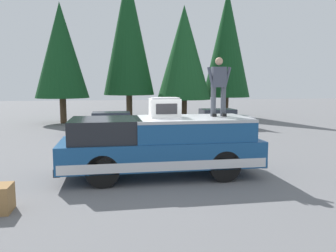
{
  "coord_description": "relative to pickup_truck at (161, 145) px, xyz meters",
  "views": [
    {
      "loc": [
        -9.31,
        1.02,
        2.59
      ],
      "look_at": [
        0.48,
        -0.64,
        1.35
      ],
      "focal_mm": 36.24,
      "sensor_mm": 36.0,
      "label": 1
    }
  ],
  "objects": [
    {
      "name": "conifer_far_left",
      "position": [
        15.61,
        -7.35,
        4.69
      ],
      "size": [
        3.54,
        3.54,
        9.57
      ],
      "color": "#4C3826",
      "rests_on": "ground"
    },
    {
      "name": "parked_car_navy",
      "position": [
        8.12,
        1.43,
        -0.29
      ],
      "size": [
        1.64,
        4.1,
        1.16
      ],
      "color": "navy",
      "rests_on": "ground"
    },
    {
      "name": "conifer_left",
      "position": [
        14.93,
        -3.91,
        3.91
      ],
      "size": [
        3.9,
        3.9,
        8.13
      ],
      "color": "#4C3826",
      "rests_on": "ground"
    },
    {
      "name": "ground_plane",
      "position": [
        0.02,
        0.35,
        -0.87
      ],
      "size": [
        90.0,
        90.0,
        0.0
      ],
      "primitive_type": "plane",
      "color": "slate"
    },
    {
      "name": "compressor_unit",
      "position": [
        0.11,
        -0.13,
        1.05
      ],
      "size": [
        0.65,
        0.84,
        0.56
      ],
      "color": "white",
      "rests_on": "pickup_truck"
    },
    {
      "name": "parked_car_silver",
      "position": [
        9.18,
        -4.55,
        -0.29
      ],
      "size": [
        1.64,
        4.1,
        1.16
      ],
      "color": "silver",
      "rests_on": "ground"
    },
    {
      "name": "pickup_truck",
      "position": [
        0.0,
        0.0,
        0.0
      ],
      "size": [
        2.01,
        5.54,
        1.65
      ],
      "color": "navy",
      "rests_on": "ground"
    },
    {
      "name": "conifer_center_right",
      "position": [
        13.82,
        4.46,
        3.84
      ],
      "size": [
        3.44,
        3.44,
        7.78
      ],
      "color": "#4C3826",
      "rests_on": "ground"
    },
    {
      "name": "person_on_truck_bed",
      "position": [
        0.16,
        -1.72,
        1.68
      ],
      "size": [
        0.29,
        0.72,
        1.69
      ],
      "color": "#4C515B",
      "rests_on": "pickup_truck"
    },
    {
      "name": "conifer_center_left",
      "position": [
        15.71,
        0.01,
        5.33
      ],
      "size": [
        3.66,
        3.66,
        10.65
      ],
      "color": "#4C3826",
      "rests_on": "ground"
    }
  ]
}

